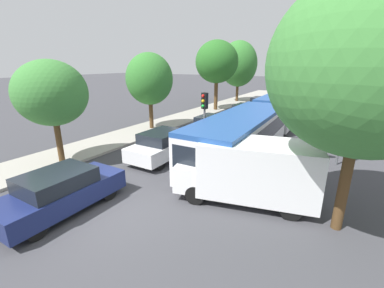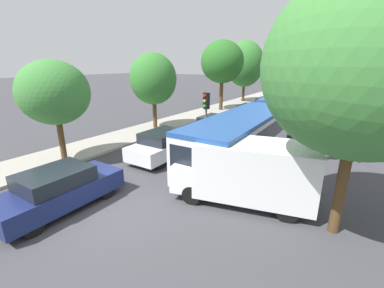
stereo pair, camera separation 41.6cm
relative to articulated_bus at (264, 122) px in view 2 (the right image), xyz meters
name	(u,v)px [view 2 (the right image)]	position (x,y,z in m)	size (l,w,h in m)	color
ground_plane	(108,212)	(-1.90, -10.66, -1.44)	(200.00, 200.00, 0.00)	#3D3D42
kerb_strip_left	(211,111)	(-8.50, 8.52, -1.37)	(3.20, 48.36, 0.14)	#9E998E
articulated_bus	(264,122)	(0.00, 0.00, 0.00)	(2.91, 16.87, 2.50)	silver
city_bus_rear	(298,87)	(-3.58, 27.70, 0.02)	(3.34, 11.86, 2.52)	silver
queued_car_navy	(59,189)	(-3.52, -11.36, -0.69)	(1.81, 4.26, 1.48)	navy
queued_car_white	(165,144)	(-3.67, -5.32, -0.67)	(1.86, 4.37, 1.52)	white
queued_car_blue	(214,125)	(-3.66, 0.26, -0.73)	(1.72, 4.05, 1.41)	#284799
queued_car_tan	(249,112)	(-3.39, 6.47, -0.72)	(1.75, 4.12, 1.43)	tan
queued_car_graphite	(266,104)	(-3.71, 12.24, -0.72)	(1.74, 4.09, 1.42)	#47474C
white_van	(248,171)	(1.82, -7.31, -0.20)	(5.32, 3.06, 2.31)	white
traffic_light	(206,109)	(-2.39, -3.12, 1.06)	(0.36, 0.39, 3.40)	#56595E
no_entry_sign	(317,129)	(3.28, -1.99, 0.44)	(0.70, 0.08, 2.82)	#56595E
direction_sign_post	(348,116)	(4.47, -1.54, 1.11)	(0.16, 1.40, 3.60)	#56595E
tree_left_near	(54,95)	(-7.63, -8.76, 2.07)	(3.33, 3.33, 5.16)	#51381E
tree_left_mid	(153,79)	(-8.33, -0.72, 2.39)	(3.46, 3.46, 5.73)	#51381E
tree_left_far	(222,63)	(-7.76, 9.35, 3.54)	(4.42, 4.42, 7.27)	#51381E
tree_left_distant	(245,65)	(-8.30, 16.85, 3.29)	(4.73, 4.73, 7.74)	#51381E
tree_right_near	(365,66)	(4.76, -7.53, 3.44)	(5.13, 5.13, 7.31)	#51381E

